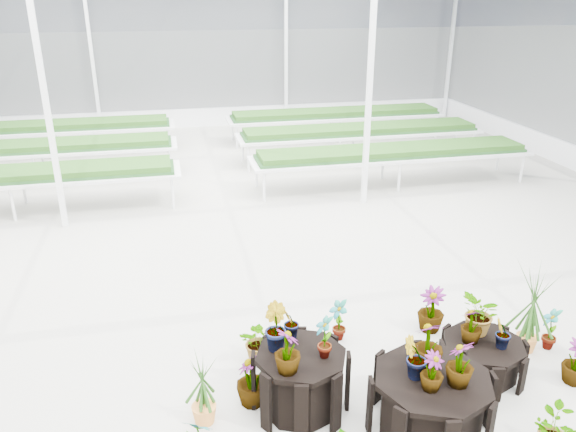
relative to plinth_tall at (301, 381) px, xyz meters
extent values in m
plane|color=gray|center=(-0.22, 1.84, -0.34)|extent=(24.00, 24.00, 0.00)
cylinder|color=black|center=(0.00, 0.00, 0.00)|extent=(1.20, 1.20, 0.68)
cylinder|color=black|center=(1.20, -0.60, -0.02)|extent=(1.40, 1.40, 0.65)
cylinder|color=black|center=(2.20, 0.10, -0.12)|extent=(1.15, 1.15, 0.43)
imported|color=#1E4213|center=(-0.25, 0.17, 0.60)|extent=(0.29, 0.33, 0.52)
imported|color=#1E4213|center=(0.22, -0.08, 0.58)|extent=(0.21, 0.28, 0.48)
imported|color=#1E4213|center=(-0.04, 0.30, 0.53)|extent=(0.25, 0.27, 0.38)
imported|color=#1E4213|center=(-0.20, -0.24, 0.58)|extent=(0.35, 0.35, 0.48)
imported|color=#1E4213|center=(1.00, -0.57, 0.54)|extent=(0.29, 0.25, 0.46)
imported|color=#1E4213|center=(1.38, -0.75, 0.55)|extent=(0.37, 0.37, 0.48)
imported|color=#1E4213|center=(1.21, -0.43, 0.57)|extent=(0.34, 0.34, 0.53)
imported|color=#1E4213|center=(1.09, -0.76, 0.51)|extent=(0.29, 0.29, 0.40)
imported|color=#1E4213|center=(2.04, 0.15, 0.31)|extent=(0.26, 0.26, 0.44)
imported|color=#1E4213|center=(2.31, -0.04, 0.29)|extent=(0.27, 0.25, 0.39)
imported|color=#1E4213|center=(2.21, 0.27, 0.36)|extent=(0.57, 0.61, 0.54)
imported|color=#1E4213|center=(-0.50, 0.17, -0.03)|extent=(0.47, 0.47, 0.63)
imported|color=#1E4213|center=(2.23, -1.11, -0.11)|extent=(0.39, 0.44, 0.47)
imported|color=#1E4213|center=(3.30, 0.39, -0.06)|extent=(0.32, 0.36, 0.57)
imported|color=#1E4213|center=(2.02, 1.08, -0.03)|extent=(0.47, 0.47, 0.62)
imported|color=#1E4213|center=(0.78, 1.14, -0.06)|extent=(0.26, 0.34, 0.56)
imported|color=#1E4213|center=(-0.28, 0.93, -0.08)|extent=(0.56, 0.51, 0.52)
camera|label=1|loc=(-1.17, -4.73, 3.86)|focal=35.00mm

